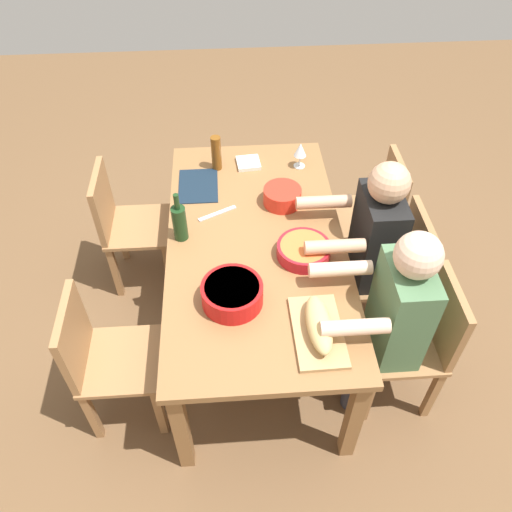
% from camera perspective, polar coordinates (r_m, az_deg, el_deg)
% --- Properties ---
extents(ground_plane, '(8.00, 8.00, 0.00)m').
position_cam_1_polar(ground_plane, '(3.27, 0.00, -7.66)').
color(ground_plane, brown).
extents(dining_table, '(1.78, 0.94, 0.74)m').
position_cam_1_polar(dining_table, '(2.77, 0.00, 0.40)').
color(dining_table, olive).
rests_on(dining_table, ground_plane).
extents(chair_far_center, '(0.40, 0.40, 0.85)m').
position_cam_1_polar(chair_far_center, '(3.04, 15.06, -1.17)').
color(chair_far_center, '#9E7044').
rests_on(chair_far_center, ground_plane).
extents(diner_far_center, '(0.41, 0.53, 1.20)m').
position_cam_1_polar(diner_far_center, '(2.83, 12.34, 1.57)').
color(diner_far_center, '#2D2D38').
rests_on(diner_far_center, ground_plane).
extents(chair_near_left, '(0.40, 0.40, 0.85)m').
position_cam_1_polar(chair_near_left, '(3.30, -14.45, 3.67)').
color(chair_near_left, '#9E7044').
rests_on(chair_near_left, ground_plane).
extents(chair_near_right, '(0.40, 0.40, 0.85)m').
position_cam_1_polar(chair_near_right, '(2.67, -16.70, -10.64)').
color(chair_near_right, '#9E7044').
rests_on(chair_near_right, ground_plane).
extents(chair_far_right, '(0.40, 0.40, 0.85)m').
position_cam_1_polar(chair_far_right, '(2.75, 17.61, -8.66)').
color(chair_far_right, '#9E7044').
rests_on(chair_far_right, ground_plane).
extents(diner_far_right, '(0.41, 0.53, 1.20)m').
position_cam_1_polar(diner_far_right, '(2.53, 14.76, -6.25)').
color(diner_far_right, '#2D2D38').
rests_on(diner_far_right, ground_plane).
extents(chair_far_left, '(0.40, 0.40, 0.85)m').
position_cam_1_polar(chair_far_left, '(3.37, 13.00, 4.95)').
color(chair_far_left, '#9E7044').
rests_on(chair_far_left, ground_plane).
extents(serving_bowl_greens, '(0.21, 0.21, 0.10)m').
position_cam_1_polar(serving_bowl_greens, '(2.91, 2.94, 6.76)').
color(serving_bowl_greens, red).
rests_on(serving_bowl_greens, dining_table).
extents(serving_bowl_pasta, '(0.29, 0.29, 0.11)m').
position_cam_1_polar(serving_bowl_pasta, '(2.39, -2.67, -4.12)').
color(serving_bowl_pasta, red).
rests_on(serving_bowl_pasta, dining_table).
extents(serving_bowl_fruit, '(0.27, 0.27, 0.07)m').
position_cam_1_polar(serving_bowl_fruit, '(2.62, 5.33, 0.69)').
color(serving_bowl_fruit, '#B21923').
rests_on(serving_bowl_fruit, dining_table).
extents(cutting_board, '(0.40, 0.23, 0.02)m').
position_cam_1_polar(cutting_board, '(2.33, 6.89, -8.35)').
color(cutting_board, tan).
rests_on(cutting_board, dining_table).
extents(bread_loaf, '(0.32, 0.12, 0.09)m').
position_cam_1_polar(bread_loaf, '(2.29, 7.01, -7.55)').
color(bread_loaf, tan).
rests_on(bread_loaf, cutting_board).
extents(wine_bottle, '(0.08, 0.08, 0.29)m').
position_cam_1_polar(wine_bottle, '(2.69, -8.51, 3.76)').
color(wine_bottle, '#193819').
rests_on(wine_bottle, dining_table).
extents(beer_bottle, '(0.06, 0.06, 0.22)m').
position_cam_1_polar(beer_bottle, '(3.15, -4.44, 11.35)').
color(beer_bottle, brown).
rests_on(beer_bottle, dining_table).
extents(wine_glass, '(0.08, 0.08, 0.17)m').
position_cam_1_polar(wine_glass, '(3.16, 4.95, 11.61)').
color(wine_glass, silver).
rests_on(wine_glass, dining_table).
extents(placemat_near_left, '(0.32, 0.23, 0.01)m').
position_cam_1_polar(placemat_near_left, '(3.08, -6.45, 7.77)').
color(placemat_near_left, '#142333').
rests_on(placemat_near_left, dining_table).
extents(carving_knife, '(0.12, 0.22, 0.01)m').
position_cam_1_polar(carving_knife, '(2.87, -4.33, 4.75)').
color(carving_knife, silver).
rests_on(carving_knife, dining_table).
extents(napkin_stack, '(0.15, 0.15, 0.02)m').
position_cam_1_polar(napkin_stack, '(3.22, -0.87, 10.31)').
color(napkin_stack, white).
rests_on(napkin_stack, dining_table).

